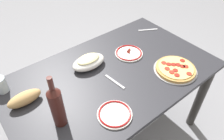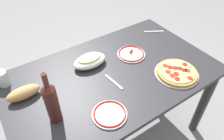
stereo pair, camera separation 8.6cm
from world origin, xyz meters
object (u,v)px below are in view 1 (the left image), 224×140
at_px(side_plate_far, 129,53).
at_px(bread_loaf, 25,98).
at_px(baked_pasta_dish, 88,61).
at_px(dining_table, 112,86).
at_px(water_glass, 1,85).
at_px(wine_bottle, 57,106).
at_px(side_plate_near, 115,114).
at_px(pepperoni_pizza, 175,69).

distance_m(side_plate_far, bread_loaf, 0.78).
bearing_deg(side_plate_far, baked_pasta_dish, 166.99).
relative_size(dining_table, water_glass, 13.99).
bearing_deg(baked_pasta_dish, wine_bottle, -142.30).
relative_size(baked_pasta_dish, side_plate_near, 1.22).
height_order(pepperoni_pizza, side_plate_far, pepperoni_pizza).
xyz_separation_m(dining_table, side_plate_near, (-0.20, -0.27, 0.13)).
bearing_deg(side_plate_near, water_glass, 126.39).
bearing_deg(side_plate_far, wine_bottle, -162.34).
height_order(baked_pasta_dish, side_plate_near, baked_pasta_dish).
xyz_separation_m(baked_pasta_dish, wine_bottle, (-0.38, -0.29, 0.10)).
bearing_deg(baked_pasta_dish, bread_loaf, -174.66).
height_order(dining_table, wine_bottle, wine_bottle).
bearing_deg(bread_loaf, pepperoni_pizza, -21.88).
bearing_deg(water_glass, side_plate_near, -53.61).
bearing_deg(bread_loaf, dining_table, -11.95).
bearing_deg(baked_pasta_dish, water_glass, 166.04).
bearing_deg(bread_loaf, side_plate_near, -48.27).
xyz_separation_m(wine_bottle, water_glass, (-0.17, 0.42, -0.09)).
bearing_deg(dining_table, pepperoni_pizza, -34.83).
bearing_deg(side_plate_near, wine_bottle, 150.26).
bearing_deg(side_plate_near, side_plate_far, 40.03).
distance_m(wine_bottle, side_plate_far, 0.73).
height_order(dining_table, bread_loaf, bread_loaf).
height_order(baked_pasta_dish, bread_loaf, baked_pasta_dish).
height_order(wine_bottle, side_plate_far, wine_bottle).
height_order(baked_pasta_dish, wine_bottle, wine_bottle).
bearing_deg(side_plate_far, dining_table, -159.07).
xyz_separation_m(water_glass, bread_loaf, (0.07, -0.18, -0.01)).
relative_size(water_glass, side_plate_near, 0.52).
distance_m(side_plate_near, side_plate_far, 0.56).
bearing_deg(water_glass, bread_loaf, -68.29).
distance_m(water_glass, side_plate_near, 0.71).
relative_size(pepperoni_pizza, side_plate_far, 1.41).
xyz_separation_m(pepperoni_pizza, bread_loaf, (-0.90, 0.36, 0.02)).
relative_size(baked_pasta_dish, side_plate_far, 1.16).
distance_m(dining_table, pepperoni_pizza, 0.45).
relative_size(wine_bottle, side_plate_far, 1.60).
relative_size(water_glass, bread_loaf, 0.52).
bearing_deg(wine_bottle, pepperoni_pizza, -8.23).
distance_m(wine_bottle, water_glass, 0.46).
bearing_deg(water_glass, baked_pasta_dish, -13.96).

